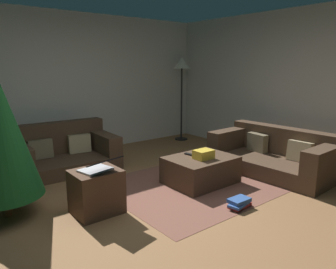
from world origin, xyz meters
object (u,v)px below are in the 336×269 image
(couch_left, at_px, (62,152))
(tv_remote, at_px, (190,154))
(side_table, at_px, (96,192))
(ottoman, at_px, (201,170))
(couch_right, at_px, (275,155))
(laptop, at_px, (99,167))
(book_stack, at_px, (239,203))
(gift_box, at_px, (204,154))
(corner_lamp, at_px, (182,69))

(couch_left, xyz_separation_m, tv_remote, (1.24, -1.67, 0.12))
(side_table, bearing_deg, ottoman, -1.90)
(tv_remote, height_order, side_table, side_table)
(couch_right, distance_m, tv_remote, 1.44)
(laptop, bearing_deg, side_table, 101.88)
(side_table, relative_size, book_stack, 1.54)
(ottoman, bearing_deg, gift_box, -110.14)
(couch_left, bearing_deg, laptop, 84.01)
(tv_remote, bearing_deg, gift_box, -91.39)
(couch_right, xyz_separation_m, laptop, (-2.85, 0.35, 0.30))
(corner_lamp, bearing_deg, laptop, -144.52)
(tv_remote, xyz_separation_m, laptop, (-1.52, -0.18, 0.17))
(gift_box, xyz_separation_m, book_stack, (-0.19, -0.80, -0.39))
(laptop, bearing_deg, corner_lamp, 35.48)
(couch_left, relative_size, book_stack, 4.77)
(tv_remote, relative_size, corner_lamp, 0.09)
(side_table, bearing_deg, tv_remote, 4.52)
(couch_right, bearing_deg, book_stack, 107.16)
(laptop, bearing_deg, couch_right, -7.06)
(couch_right, distance_m, corner_lamp, 2.93)
(ottoman, xyz_separation_m, side_table, (-1.59, 0.05, 0.06))
(corner_lamp, bearing_deg, gift_box, -124.79)
(laptop, relative_size, book_stack, 1.41)
(ottoman, relative_size, corner_lamp, 0.52)
(book_stack, bearing_deg, couch_left, 111.58)
(tv_remote, bearing_deg, couch_left, 118.70)
(couch_right, bearing_deg, gift_box, 75.62)
(couch_left, height_order, couch_right, couch_left)
(gift_box, bearing_deg, ottoman, 69.86)
(couch_right, height_order, book_stack, couch_right)
(gift_box, distance_m, corner_lamp, 3.04)
(couch_right, bearing_deg, couch_left, 47.21)
(laptop, distance_m, book_stack, 1.69)
(laptop, bearing_deg, book_stack, -32.74)
(gift_box, bearing_deg, corner_lamp, 55.21)
(side_table, height_order, corner_lamp, corner_lamp)
(corner_lamp, bearing_deg, couch_left, -172.20)
(tv_remote, relative_size, laptop, 0.34)
(side_table, bearing_deg, couch_right, -8.28)
(gift_box, height_order, side_table, gift_box)
(couch_left, height_order, ottoman, couch_left)
(book_stack, relative_size, corner_lamp, 0.19)
(gift_box, bearing_deg, laptop, 177.43)
(tv_remote, relative_size, side_table, 0.31)
(couch_left, distance_m, side_table, 1.82)
(couch_left, xyz_separation_m, side_table, (-0.29, -1.80, -0.02))
(tv_remote, height_order, corner_lamp, corner_lamp)
(couch_right, bearing_deg, tv_remote, 65.88)
(couch_right, relative_size, tv_remote, 11.80)
(couch_left, xyz_separation_m, corner_lamp, (2.89, 0.40, 1.28))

